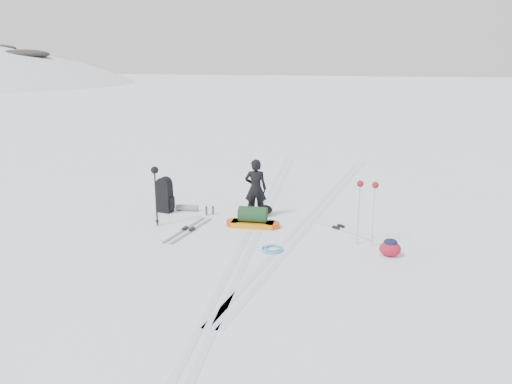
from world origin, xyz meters
The scene contains 13 objects.
ground centered at (0.00, 0.00, 0.00)m, with size 200.00×200.00×0.00m, color white.
ski_tracks centered at (0.61, 0.88, 0.00)m, with size 3.38×17.97×0.01m.
skier centered at (-0.21, 0.85, 0.81)m, with size 0.59×0.39×1.62m, color black.
pulk_sled centered at (-0.10, 0.09, 0.20)m, with size 1.41×0.50×0.53m.
expedition_rucksack centered at (-2.72, 0.78, 0.46)m, with size 1.09×0.53×1.00m.
ski_poles_black centered at (-2.53, -0.38, 1.28)m, with size 0.19×0.19×1.56m.
ski_poles_silver centered at (2.71, -0.56, 1.28)m, with size 0.49×0.19×1.53m.
touring_skis_grey centered at (-1.61, -0.56, 0.02)m, with size 0.61×2.03×0.07m.
touring_skis_white centered at (2.05, 0.46, 0.02)m, with size 1.79×1.37×0.07m.
rope_coil centered at (0.70, -1.36, 0.03)m, with size 0.56×0.56×0.06m.
small_daypack centered at (3.27, -1.11, 0.19)m, with size 0.58×0.57×0.40m.
thermos_pair centered at (-1.49, 0.77, 0.12)m, with size 0.23×0.19×0.26m.
stuff_sack centered at (-0.02, 1.21, 0.13)m, with size 0.47×0.40×0.25m.
Camera 1 is at (2.75, -11.67, 4.24)m, focal length 35.00 mm.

